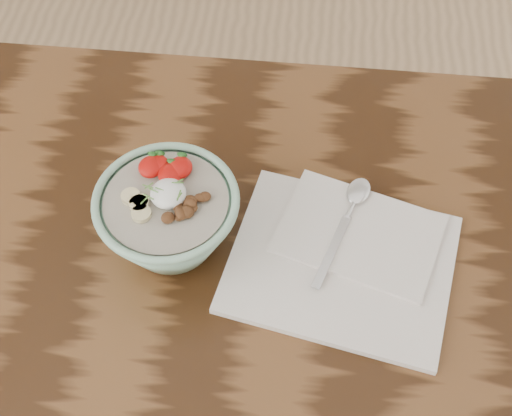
# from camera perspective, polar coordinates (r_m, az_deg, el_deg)

# --- Properties ---
(table) EXTENTS (1.60, 0.90, 0.75)m
(table) POSITION_cam_1_polar(r_m,az_deg,el_deg) (1.02, -3.84, -9.84)
(table) COLOR black
(table) RESTS_ON ground
(breakfast_bowl) EXTENTS (0.19, 0.19, 0.12)m
(breakfast_bowl) POSITION_cam_1_polar(r_m,az_deg,el_deg) (0.93, -6.99, -0.70)
(breakfast_bowl) COLOR #8EBFA2
(breakfast_bowl) RESTS_ON table
(napkin) EXTENTS (0.33, 0.29, 0.02)m
(napkin) POSITION_cam_1_polar(r_m,az_deg,el_deg) (0.97, 7.11, -3.94)
(napkin) COLOR silver
(napkin) RESTS_ON table
(spoon) EXTENTS (0.08, 0.19, 0.01)m
(spoon) POSITION_cam_1_polar(r_m,az_deg,el_deg) (1.00, 7.69, 0.19)
(spoon) COLOR silver
(spoon) RESTS_ON napkin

